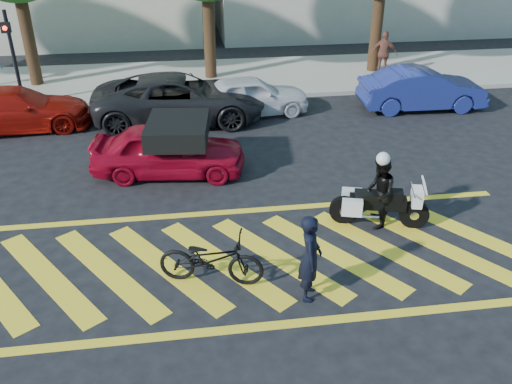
{
  "coord_description": "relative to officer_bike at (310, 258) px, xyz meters",
  "views": [
    {
      "loc": [
        -1.18,
        -8.65,
        6.31
      ],
      "look_at": [
        0.18,
        0.86,
        1.05
      ],
      "focal_mm": 38.0,
      "sensor_mm": 36.0,
      "label": 1
    }
  ],
  "objects": [
    {
      "name": "officer_bike",
      "position": [
        0.0,
        0.0,
        0.0
      ],
      "size": [
        0.52,
        0.68,
        1.65
      ],
      "primitive_type": "imported",
      "rotation": [
        0.0,
        0.0,
        1.34
      ],
      "color": "black",
      "rests_on": "ground"
    },
    {
      "name": "sidewalk",
      "position": [
        -0.83,
        13.21,
        -0.75
      ],
      "size": [
        60.0,
        5.0,
        0.15
      ],
      "primitive_type": "cube",
      "color": "#9E998E",
      "rests_on": "ground"
    },
    {
      "name": "police_motorcycle",
      "position": [
        2.0,
        2.13,
        -0.32
      ],
      "size": [
        2.08,
        0.96,
        0.94
      ],
      "rotation": [
        0.0,
        0.0,
        -0.27
      ],
      "color": "black",
      "rests_on": "ground"
    },
    {
      "name": "red_convertible",
      "position": [
        -2.43,
        5.29,
        -0.17
      ],
      "size": [
        4.02,
        2.01,
        1.32
      ],
      "primitive_type": "imported",
      "rotation": [
        0.0,
        0.0,
        1.45
      ],
      "color": "maroon",
      "rests_on": "ground"
    },
    {
      "name": "crosswalk",
      "position": [
        -0.87,
        1.21,
        -0.82
      ],
      "size": [
        12.33,
        4.0,
        0.01
      ],
      "color": "yellow",
      "rests_on": "ground"
    },
    {
      "name": "signal_pole",
      "position": [
        -7.33,
        10.95,
        1.1
      ],
      "size": [
        0.28,
        0.43,
        3.2
      ],
      "color": "black",
      "rests_on": "ground"
    },
    {
      "name": "pedestrian_right",
      "position": [
        5.82,
        12.51,
        0.17
      ],
      "size": [
        1.07,
        0.75,
        1.68
      ],
      "primitive_type": "imported",
      "rotation": [
        0.0,
        0.0,
        2.76
      ],
      "color": "brown",
      "rests_on": "sidewalk"
    },
    {
      "name": "parked_left",
      "position": [
        -7.03,
        9.01,
        -0.18
      ],
      "size": [
        4.57,
        2.18,
        1.28
      ],
      "primitive_type": "imported",
      "rotation": [
        0.0,
        0.0,
        1.66
      ],
      "color": "#950F09",
      "rests_on": "ground"
    },
    {
      "name": "bicycle",
      "position": [
        -1.68,
        0.65,
        -0.32
      ],
      "size": [
        2.04,
        1.15,
        1.02
      ],
      "primitive_type": "imported",
      "rotation": [
        0.0,
        0.0,
        1.31
      ],
      "color": "black",
      "rests_on": "ground"
    },
    {
      "name": "parked_mid_left",
      "position": [
        -2.09,
        9.01,
        -0.08
      ],
      "size": [
        5.37,
        2.54,
        1.48
      ],
      "primitive_type": "imported",
      "rotation": [
        0.0,
        0.0,
        1.56
      ],
      "color": "black",
      "rests_on": "ground"
    },
    {
      "name": "ground",
      "position": [
        -0.83,
        1.21,
        -0.82
      ],
      "size": [
        90.0,
        90.0,
        0.0
      ],
      "primitive_type": "plane",
      "color": "black",
      "rests_on": "ground"
    },
    {
      "name": "officer_moto",
      "position": [
        1.99,
        2.13,
        -0.03
      ],
      "size": [
        0.79,
        0.91,
        1.6
      ],
      "primitive_type": "imported",
      "rotation": [
        0.0,
        0.0,
        -1.84
      ],
      "color": "black",
      "rests_on": "ground"
    },
    {
      "name": "parked_mid_right",
      "position": [
        0.2,
        9.29,
        -0.19
      ],
      "size": [
        3.89,
        1.92,
        1.28
      ],
      "primitive_type": "imported",
      "rotation": [
        0.0,
        0.0,
        1.68
      ],
      "color": "silver",
      "rests_on": "ground"
    },
    {
      "name": "parked_right",
      "position": [
        5.92,
        9.01,
        -0.14
      ],
      "size": [
        4.18,
        1.58,
        1.36
      ],
      "primitive_type": "imported",
      "rotation": [
        0.0,
        0.0,
        1.54
      ],
      "color": "navy",
      "rests_on": "ground"
    }
  ]
}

